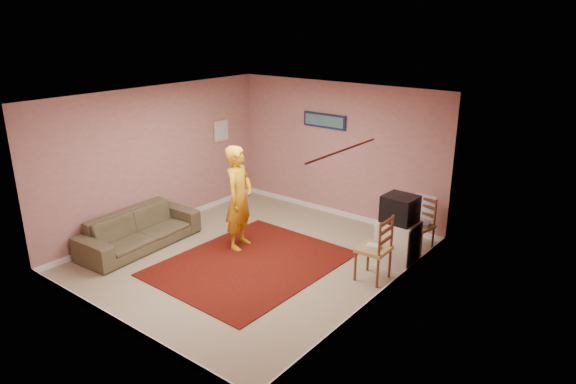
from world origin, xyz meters
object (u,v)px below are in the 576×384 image
Objects in this scene: sofa at (140,230)px; chair_b at (374,241)px; tv_cabinet at (397,243)px; person at (239,198)px; crt_tv at (400,209)px; chair_a at (420,220)px.

chair_b is at bearing -72.26° from sofa.
chair_b is 0.26× the size of sofa.
tv_cabinet is 0.41× the size of person.
person is at bearing -156.92° from tv_cabinet.
person reaches higher than crt_tv.
tv_cabinet is 0.57m from crt_tv.
sofa is (-3.75, -2.07, -0.06)m from tv_cabinet.
person is at bearing -154.76° from crt_tv.
tv_cabinet is 2.67m from person.
sofa is at bearing 112.07° from person.
person is at bearing -134.59° from chair_a.
crt_tv is 2.61m from person.
tv_cabinet is at bearing -83.50° from chair_a.
person is (-2.34, -0.36, 0.27)m from chair_b.
crt_tv is (-0.00, 0.00, 0.57)m from tv_cabinet.
sofa is at bearing -148.91° from crt_tv.
sofa is (-3.69, -1.41, -0.31)m from chair_b.
person reaches higher than chair_a.
chair_a reaches higher than sofa.
chair_a is 0.28× the size of person.
person reaches higher than tv_cabinet.
sofa is (-3.80, -2.75, -0.25)m from chair_a.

